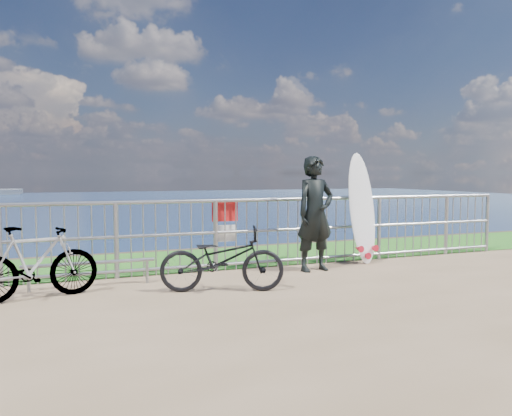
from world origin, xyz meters
name	(u,v)px	position (x,y,z in m)	size (l,w,h in m)	color
grass_strip	(225,257)	(0.00, 2.70, 0.01)	(120.00, 120.00, 0.00)	#256C1D
railing	(247,233)	(0.01, 1.60, 0.58)	(10.06, 0.10, 1.13)	#919399
surfer	(315,214)	(0.96, 1.09, 0.89)	(0.65, 0.43, 1.79)	black
surfboard	(362,212)	(2.03, 1.42, 0.87)	(0.51, 0.45, 1.89)	white
bicycle_near	(222,259)	(-0.81, 0.29, 0.42)	(0.56, 1.59, 0.84)	black
bicycle_far	(34,263)	(-3.04, 0.70, 0.45)	(0.42, 1.49, 0.90)	black
bike_rack	(90,266)	(-2.39, 1.13, 0.29)	(1.70, 0.05, 0.36)	#919399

